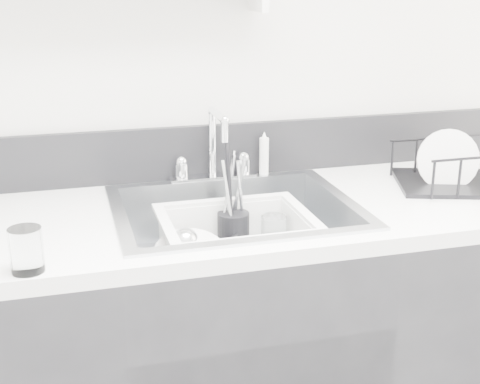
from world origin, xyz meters
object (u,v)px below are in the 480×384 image
object	(u,v)px
counter_run	(235,359)
sink	(235,239)
dish_rack	(461,165)
wash_tub	(237,244)

from	to	relation	value
counter_run	sink	xyz separation A→B (m)	(0.00, 0.00, 0.37)
counter_run	dish_rack	distance (m)	0.86
sink	dish_rack	bearing A→B (deg)	1.36
counter_run	wash_tub	distance (m)	0.37
sink	dish_rack	distance (m)	0.70
sink	dish_rack	size ratio (longest dim) A/B	1.80
counter_run	wash_tub	size ratio (longest dim) A/B	8.08
counter_run	dish_rack	xyz separation A→B (m)	(0.69, 0.02, 0.52)
sink	dish_rack	world-z (taller)	dish_rack
wash_tub	sink	bearing A→B (deg)	81.88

